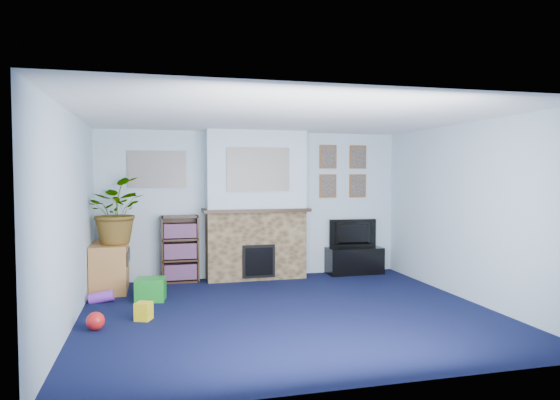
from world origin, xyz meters
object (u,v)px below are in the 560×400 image
object	(u,v)px
tv_stand	(354,260)
television	(354,234)
sideboard	(110,267)
bookshelf	(180,250)

from	to	relation	value
tv_stand	television	world-z (taller)	television
television	sideboard	xyz separation A→B (m)	(-3.96, -0.30, -0.34)
television	bookshelf	size ratio (longest dim) A/B	0.79
sideboard	bookshelf	bearing A→B (deg)	19.12
tv_stand	sideboard	distance (m)	3.97
bookshelf	sideboard	xyz separation A→B (m)	(-1.03, -0.36, -0.15)
tv_stand	television	distance (m)	0.46
bookshelf	television	bearing A→B (deg)	-1.11
television	bookshelf	bearing A→B (deg)	3.88
bookshelf	tv_stand	bearing A→B (deg)	-1.50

